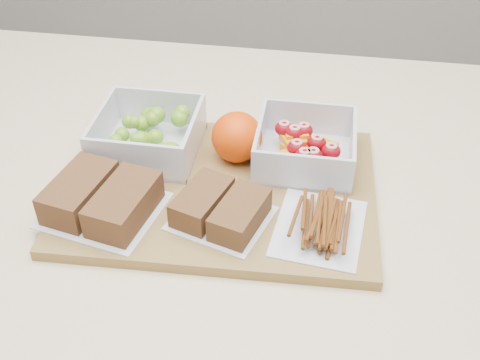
{
  "coord_description": "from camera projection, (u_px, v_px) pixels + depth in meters",
  "views": [
    {
      "loc": [
        0.1,
        -0.6,
        1.44
      ],
      "look_at": [
        0.0,
        0.02,
        0.93
      ],
      "focal_mm": 45.0,
      "sensor_mm": 36.0,
      "label": 1
    }
  ],
  "objects": [
    {
      "name": "sandwich_bag_center",
      "position": [
        221.0,
        209.0,
        0.76
      ],
      "size": [
        0.14,
        0.13,
        0.04
      ],
      "color": "silver",
      "rests_on": "cutting_board"
    },
    {
      "name": "sandwich_bag_left",
      "position": [
        102.0,
        199.0,
        0.76
      ],
      "size": [
        0.16,
        0.15,
        0.04
      ],
      "color": "silver",
      "rests_on": "cutting_board"
    },
    {
      "name": "grape_container",
      "position": [
        150.0,
        134.0,
        0.87
      ],
      "size": [
        0.14,
        0.14,
        0.06
      ],
      "color": "silver",
      "rests_on": "cutting_board"
    },
    {
      "name": "pretzel_bag",
      "position": [
        320.0,
        221.0,
        0.74
      ],
      "size": [
        0.12,
        0.14,
        0.03
      ],
      "color": "silver",
      "rests_on": "cutting_board"
    },
    {
      "name": "fruit_container",
      "position": [
        305.0,
        148.0,
        0.85
      ],
      "size": [
        0.14,
        0.14,
        0.06
      ],
      "color": "silver",
      "rests_on": "cutting_board"
    },
    {
      "name": "cutting_board",
      "position": [
        220.0,
        190.0,
        0.82
      ],
      "size": [
        0.43,
        0.32,
        0.02
      ],
      "primitive_type": "cube",
      "rotation": [
        0.0,
        0.0,
        0.04
      ],
      "color": "olive",
      "rests_on": "counter"
    },
    {
      "name": "orange",
      "position": [
        237.0,
        137.0,
        0.84
      ],
      "size": [
        0.07,
        0.07,
        0.07
      ],
      "primitive_type": "sphere",
      "color": "#E84405",
      "rests_on": "cutting_board"
    }
  ]
}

